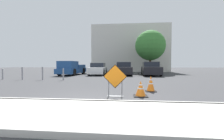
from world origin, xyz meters
TOP-DOWN VIEW (x-y plane):
  - ground_plane at (0.00, 10.00)m, footprint 96.00×96.00m
  - sidewalk_strip at (0.00, -1.11)m, footprint 24.32×2.21m
  - curb_lip at (0.00, 0.00)m, footprint 24.32×0.20m
  - road_closed_sign at (1.04, 1.16)m, footprint 0.92×0.20m
  - traffic_cone_nearest at (2.03, 1.35)m, footprint 0.54×0.54m
  - traffic_cone_second at (2.60, 2.48)m, footprint 0.48×0.48m
  - pickup_truck at (-5.02, 12.53)m, footprint 2.15×5.10m
  - parked_car_nearest at (-1.92, 13.22)m, footprint 1.88×4.32m
  - parked_car_second at (1.17, 13.17)m, footprint 1.96×4.52m
  - parked_car_third at (4.26, 12.93)m, footprint 2.08×4.61m
  - bollard_nearest at (-3.51, 6.87)m, footprint 0.12×0.12m
  - bollard_second at (-5.25, 6.87)m, footprint 0.12×0.12m
  - bollard_third at (-6.99, 6.87)m, footprint 0.12×0.12m
  - bollard_fourth at (-8.73, 6.87)m, footprint 0.12×0.12m
  - building_facade_backdrop at (2.13, 23.18)m, footprint 13.28×5.00m
  - street_tree_behind_lot at (4.85, 17.22)m, footprint 4.26×4.26m

SIDE VIEW (x-z plane):
  - ground_plane at x=0.00m, z-range 0.00..0.00m
  - sidewalk_strip at x=0.00m, z-range 0.00..0.14m
  - curb_lip at x=0.00m, z-range 0.00..0.14m
  - traffic_cone_nearest at x=2.03m, z-range -0.01..0.60m
  - traffic_cone_second at x=2.60m, z-range -0.01..0.72m
  - bollard_fourth at x=-8.73m, z-range 0.03..0.95m
  - bollard_nearest at x=-3.51m, z-range 0.03..0.97m
  - bollard_second at x=-5.25m, z-range 0.03..1.10m
  - bollard_third at x=-6.99m, z-range 0.03..1.10m
  - road_closed_sign at x=1.04m, z-range 0.04..1.29m
  - parked_car_nearest at x=-1.92m, z-range -0.04..1.38m
  - parked_car_second at x=1.17m, z-range -0.05..1.47m
  - parked_car_third at x=4.26m, z-range -0.05..1.50m
  - pickup_truck at x=-5.02m, z-range -0.08..1.54m
  - street_tree_behind_lot at x=4.85m, z-range 0.90..6.98m
  - building_facade_backdrop at x=2.13m, z-range 0.00..8.07m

